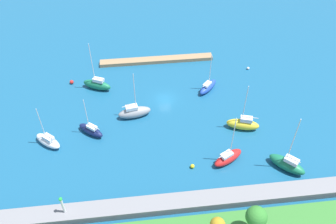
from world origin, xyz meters
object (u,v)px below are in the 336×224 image
Objects in this scene: sailboat_green_far_south at (97,84)px; mooring_buoy_red at (72,82)px; harbor_beacon at (62,204)px; mooring_buoy_yellow at (192,166)px; sailboat_blue_along_channel at (208,87)px; sailboat_gray_mid_basin at (134,112)px; sailboat_yellow_lone_north at (243,124)px; sailboat_red_far_north at (228,157)px; pier_dock at (157,60)px; sailboat_navy_center_basin at (91,130)px; sailboat_white_by_breakwater at (48,141)px; sailboat_green_near_pier at (287,164)px; mooring_buoy_white at (248,68)px; park_tree_center at (256,217)px.

sailboat_green_far_south reaches higher than mooring_buoy_red.
mooring_buoy_yellow is at bearing -160.88° from harbor_beacon.
sailboat_gray_mid_basin is at bearing 155.21° from sailboat_blue_along_channel.
sailboat_red_far_north is (4.94, 7.83, -0.21)m from sailboat_yellow_lone_north.
pier_dock is 3.27× the size of sailboat_navy_center_basin.
harbor_beacon is at bearing 43.05° from sailboat_yellow_lone_north.
sailboat_white_by_breakwater is 0.75× the size of sailboat_green_near_pier.
sailboat_gray_mid_basin is 17.52m from sailboat_white_by_breakwater.
sailboat_navy_center_basin is at bearing 25.32° from mooring_buoy_white.
mooring_buoy_red is at bearing -11.02° from sailboat_yellow_lone_north.
sailboat_green_far_south reaches higher than park_tree_center.
sailboat_white_by_breakwater is at bearing 86.39° from sailboat_green_far_south.
sailboat_blue_along_channel reaches higher than sailboat_white_by_breakwater.
park_tree_center is 6.24× the size of mooring_buoy_red.
sailboat_white_by_breakwater is 48.45m from mooring_buoy_white.
sailboat_yellow_lone_north reaches higher than harbor_beacon.
sailboat_red_far_north reaches higher than harbor_beacon.
sailboat_green_far_south is 24.78m from sailboat_blue_along_channel.
sailboat_gray_mid_basin is 30.87m from sailboat_green_near_pier.
sailboat_red_far_north is 40.00m from mooring_buoy_red.
sailboat_green_far_south is (24.10, -38.16, -3.72)m from park_tree_center.
sailboat_navy_center_basin is 9.57× the size of mooring_buoy_red.
sailboat_gray_mid_basin reaches higher than sailboat_white_by_breakwater.
sailboat_blue_along_channel reaches higher than mooring_buoy_yellow.
sailboat_green_far_south is 33.10m from sailboat_yellow_lone_north.
sailboat_gray_mid_basin is (16.68, 6.78, 0.28)m from sailboat_blue_along_channel.
park_tree_center is 0.65× the size of sailboat_navy_center_basin.
sailboat_yellow_lone_north reaches higher than mooring_buoy_yellow.
harbor_beacon is 18.42m from sailboat_navy_center_basin.
sailboat_green_far_south is 1.30× the size of sailboat_white_by_breakwater.
sailboat_white_by_breakwater reaches higher than sailboat_navy_center_basin.
pier_dock is 29.25m from sailboat_yellow_lone_north.
sailboat_white_by_breakwater reaches higher than pier_dock.
pier_dock is 33.97m from sailboat_white_by_breakwater.
sailboat_green_near_pier is at bearing -130.55° from park_tree_center.
mooring_buoy_white is (-36.58, -17.31, -0.64)m from sailboat_navy_center_basin.
pier_dock is at bearing -78.18° from park_tree_center.
mooring_buoy_yellow is 0.85× the size of mooring_buoy_red.
mooring_buoy_white is (-1.89, -29.98, -0.87)m from sailboat_green_near_pier.
pier_dock is 2.40× the size of sailboat_green_far_south.
harbor_beacon is 0.67× the size of park_tree_center.
pier_dock is at bearing -16.30° from sailboat_green_near_pier.
pier_dock is 2.35× the size of sailboat_green_near_pier.
harbor_beacon is 53.14m from mooring_buoy_white.
sailboat_gray_mid_basin is 18.81m from mooring_buoy_red.
sailboat_blue_along_channel is 25.16m from sailboat_green_near_pier.
mooring_buoy_white is at bearing 16.89° from sailboat_gray_mid_basin.
sailboat_white_by_breakwater is (33.19, 12.63, 0.03)m from sailboat_blue_along_channel.
sailboat_green_near_pier is (-42.56, 10.72, 0.21)m from sailboat_white_by_breakwater.
sailboat_red_far_north is 29.65m from mooring_buoy_white.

